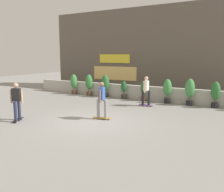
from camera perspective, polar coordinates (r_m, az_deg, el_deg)
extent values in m
plane|color=gray|center=(10.89, -3.98, -5.80)|extent=(48.00, 48.00, 0.00)
cube|color=#B2ADA3|center=(16.02, 8.10, 0.69)|extent=(18.00, 0.40, 0.90)
cube|color=#60564C|center=(19.61, 12.77, 10.34)|extent=(20.00, 2.00, 6.50)
cube|color=yellow|center=(20.30, 0.57, 8.69)|extent=(2.80, 0.08, 0.70)
cube|color=#F2CC72|center=(20.36, 0.57, 5.32)|extent=(4.00, 0.06, 1.10)
cylinder|color=brown|center=(18.54, -8.83, 0.91)|extent=(0.36, 0.36, 0.30)
cylinder|color=brown|center=(18.50, -8.84, 1.60)|extent=(0.06, 0.06, 0.15)
ellipsoid|color=#428C47|center=(18.43, -8.89, 3.41)|extent=(0.50, 0.50, 1.02)
cylinder|color=brown|center=(17.71, -5.37, 0.59)|extent=(0.36, 0.36, 0.30)
cylinder|color=brown|center=(17.68, -5.38, 1.31)|extent=(0.06, 0.06, 0.15)
ellipsoid|color=#387F3D|center=(17.61, -5.41, 3.26)|extent=(0.52, 0.52, 1.06)
cylinder|color=black|center=(16.96, -1.55, 0.23)|extent=(0.36, 0.36, 0.30)
cylinder|color=brown|center=(16.92, -1.55, 0.99)|extent=(0.06, 0.06, 0.15)
ellipsoid|color=#2D6B33|center=(16.84, -1.56, 3.08)|extent=(0.54, 0.54, 1.10)
cylinder|color=#2D2823|center=(16.26, 2.73, -0.17)|extent=(0.36, 0.36, 0.30)
cylinder|color=brown|center=(16.23, 2.73, 0.61)|extent=(0.06, 0.06, 0.15)
ellipsoid|color=#235B2D|center=(16.16, 2.75, 2.19)|extent=(0.37, 0.37, 0.75)
cylinder|color=brown|center=(15.67, 7.35, -0.60)|extent=(0.36, 0.36, 0.30)
cylinder|color=brown|center=(15.63, 7.37, 0.21)|extent=(0.06, 0.06, 0.15)
ellipsoid|color=#2D6B33|center=(15.56, 7.41, 1.99)|extent=(0.41, 0.41, 0.83)
cylinder|color=black|center=(15.16, 12.66, -1.09)|extent=(0.36, 0.36, 0.30)
cylinder|color=brown|center=(15.12, 12.69, -0.26)|extent=(0.06, 0.06, 0.15)
ellipsoid|color=#428C47|center=(15.04, 12.77, 1.93)|extent=(0.50, 0.50, 1.01)
cylinder|color=black|center=(14.83, 17.51, -1.53)|extent=(0.36, 0.36, 0.30)
cylinder|color=brown|center=(14.79, 17.55, -0.68)|extent=(0.06, 0.06, 0.15)
ellipsoid|color=#428C47|center=(14.70, 17.67, 1.72)|extent=(0.54, 0.54, 1.10)
cylinder|color=black|center=(14.60, 22.77, -2.00)|extent=(0.36, 0.36, 0.30)
cylinder|color=brown|center=(14.56, 22.83, -1.13)|extent=(0.06, 0.06, 0.15)
ellipsoid|color=#2D6B33|center=(14.48, 22.97, 1.13)|extent=(0.49, 0.49, 1.01)
cube|color=black|center=(11.60, -21.05, -5.14)|extent=(0.53, 0.81, 0.02)
cylinder|color=silver|center=(11.87, -20.85, -4.99)|extent=(0.05, 0.06, 0.06)
cylinder|color=silver|center=(11.80, -20.14, -5.03)|extent=(0.05, 0.06, 0.06)
cylinder|color=silver|center=(11.42, -21.96, -5.62)|extent=(0.05, 0.06, 0.06)
cylinder|color=silver|center=(11.35, -21.23, -5.66)|extent=(0.05, 0.06, 0.06)
cylinder|color=#282D4C|center=(11.66, -20.79, -2.92)|extent=(0.14, 0.14, 0.82)
cylinder|color=#282D4C|center=(11.35, -21.56, -3.30)|extent=(0.14, 0.14, 0.82)
cube|color=#262628|center=(11.38, -21.37, 0.29)|extent=(0.41, 0.34, 0.56)
sphere|color=tan|center=(11.33, -21.50, 2.33)|extent=(0.22, 0.22, 0.22)
cylinder|color=tan|center=(11.50, -22.40, -0.10)|extent=(0.09, 0.09, 0.58)
cylinder|color=tan|center=(11.29, -20.28, -0.13)|extent=(0.09, 0.09, 0.58)
cube|color=#BF8C26|center=(11.14, -2.35, -5.09)|extent=(0.82, 0.36, 0.02)
cylinder|color=silver|center=(11.13, -0.95, -5.30)|extent=(0.06, 0.04, 0.06)
cylinder|color=silver|center=(10.98, -1.23, -5.50)|extent=(0.06, 0.04, 0.06)
cylinder|color=silver|center=(11.31, -3.44, -5.07)|extent=(0.06, 0.04, 0.06)
cylinder|color=silver|center=(11.17, -3.75, -5.27)|extent=(0.06, 0.04, 0.06)
cylinder|color=gray|center=(10.98, -1.49, -3.05)|extent=(0.14, 0.14, 0.82)
cylinder|color=gray|center=(11.10, -3.24, -2.92)|extent=(0.14, 0.14, 0.82)
cube|color=#3359B2|center=(10.91, -2.39, 0.56)|extent=(0.27, 0.39, 0.56)
sphere|color=brown|center=(10.85, -2.41, 2.70)|extent=(0.22, 0.22, 0.22)
cylinder|color=brown|center=(11.14, -1.96, 0.33)|extent=(0.09, 0.09, 0.58)
cylinder|color=brown|center=(10.71, -2.84, -0.05)|extent=(0.09, 0.09, 0.58)
cube|color=#72338C|center=(14.10, 7.85, -2.08)|extent=(0.80, 0.20, 0.02)
cylinder|color=silver|center=(14.14, 6.75, -2.18)|extent=(0.06, 0.03, 0.06)
cylinder|color=silver|center=(14.28, 7.01, -2.07)|extent=(0.06, 0.03, 0.06)
cylinder|color=silver|center=(13.94, 8.71, -2.39)|extent=(0.06, 0.03, 0.06)
cylinder|color=silver|center=(14.09, 8.95, -2.27)|extent=(0.06, 0.03, 0.06)
cylinder|color=black|center=(14.09, 7.22, -0.33)|extent=(0.14, 0.14, 0.82)
cylinder|color=black|center=(13.96, 8.57, -0.46)|extent=(0.14, 0.14, 0.82)
cube|color=white|center=(13.93, 7.96, 2.40)|extent=(0.20, 0.36, 0.56)
sphere|color=beige|center=(13.88, 7.99, 4.08)|extent=(0.22, 0.22, 0.22)
cylinder|color=beige|center=(13.72, 7.57, 1.97)|extent=(0.09, 0.09, 0.58)
cylinder|color=beige|center=(14.15, 8.31, 2.18)|extent=(0.09, 0.09, 0.58)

